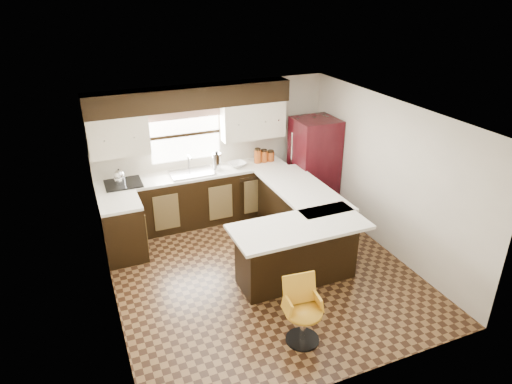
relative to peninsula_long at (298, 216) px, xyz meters
name	(u,v)px	position (x,y,z in m)	size (l,w,h in m)	color
floor	(262,272)	(-0.90, -0.62, -0.45)	(4.40, 4.40, 0.00)	#49301A
ceiling	(263,115)	(-0.90, -0.62, 1.95)	(4.40, 4.40, 0.00)	silver
wall_back	(214,150)	(-0.90, 1.58, 0.75)	(4.40, 4.40, 0.00)	beige
wall_front	(353,291)	(-0.90, -2.83, 0.75)	(4.40, 4.40, 0.00)	beige
wall_left	(105,229)	(-3.00, -0.62, 0.75)	(4.40, 4.40, 0.00)	beige
wall_right	(387,177)	(1.20, -0.62, 0.75)	(4.40, 4.40, 0.00)	beige
base_cab_back	(196,199)	(-1.35, 1.28, 0.00)	(3.30, 0.60, 0.90)	black
base_cab_left	(123,230)	(-2.70, 0.62, 0.00)	(0.60, 0.70, 0.90)	black
counter_back	(195,174)	(-1.35, 1.28, 0.47)	(3.30, 0.60, 0.04)	silver
counter_left	(119,203)	(-2.70, 0.62, 0.47)	(0.60, 0.70, 0.04)	silver
soffit	(191,97)	(-1.30, 1.40, 1.77)	(3.40, 0.35, 0.36)	black
upper_cab_left	(118,136)	(-2.52, 1.40, 1.27)	(0.94, 0.35, 0.64)	beige
upper_cab_right	(252,120)	(-0.22, 1.40, 1.27)	(1.14, 0.35, 0.64)	beige
window_pane	(185,135)	(-1.40, 1.56, 1.10)	(1.20, 0.02, 0.90)	white
valance	(184,113)	(-1.40, 1.52, 1.49)	(1.30, 0.06, 0.18)	#D19B93
sink	(192,173)	(-1.40, 1.25, 0.51)	(0.75, 0.45, 0.03)	#B2B2B7
dishwasher	(255,197)	(-0.35, 0.99, -0.02)	(0.58, 0.03, 0.78)	black
cooktop	(123,184)	(-2.55, 1.25, 0.51)	(0.58, 0.50, 0.03)	black
peninsula_long	(298,216)	(0.00, 0.00, 0.00)	(0.60, 1.95, 0.90)	black
peninsula_return	(297,253)	(-0.53, -0.97, 0.00)	(1.65, 0.60, 0.90)	black
counter_pen_long	(302,189)	(0.05, 0.00, 0.47)	(0.84, 1.95, 0.04)	silver
counter_pen_return	(300,227)	(-0.55, -1.06, 0.47)	(1.89, 0.84, 0.04)	silver
refrigerator	(314,165)	(0.81, 0.95, 0.42)	(0.75, 0.72, 1.74)	#35080E
bar_chair	(304,313)	(-1.02, -2.12, -0.03)	(0.44, 0.44, 0.83)	gold
kettle	(119,176)	(-2.60, 1.26, 0.64)	(0.19, 0.19, 0.25)	silver
percolator	(217,161)	(-0.94, 1.28, 0.64)	(0.15, 0.15, 0.30)	silver
mixing_bowl	(237,164)	(-0.56, 1.28, 0.53)	(0.30, 0.30, 0.07)	white
canister_large	(258,156)	(-0.16, 1.30, 0.62)	(0.13, 0.13, 0.24)	#964214
canister_med	(264,156)	(-0.04, 1.30, 0.60)	(0.13, 0.13, 0.20)	#964214
canister_small	(271,156)	(0.09, 1.30, 0.58)	(0.14, 0.14, 0.17)	#964214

